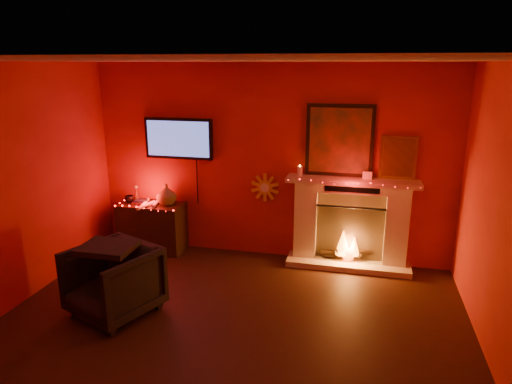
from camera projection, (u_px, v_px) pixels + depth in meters
room at (210, 222)px, 3.96m from camera, size 5.00×5.00×5.00m
fireplace at (350, 214)px, 6.11m from camera, size 1.72×0.40×2.18m
tv at (179, 139)px, 6.46m from camera, size 1.00×0.07×1.24m
sunburst_clock at (265, 188)px, 6.38m from camera, size 0.40×0.03×0.40m
console_table at (153, 224)px, 6.70m from camera, size 0.93×0.58×1.01m
armchair at (113, 281)px, 4.98m from camera, size 1.09×1.10×0.77m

